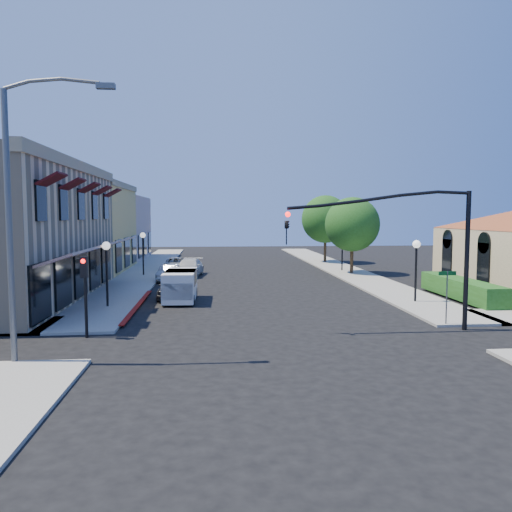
{
  "coord_description": "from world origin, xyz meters",
  "views": [
    {
      "loc": [
        -2.88,
        -18.94,
        4.98
      ],
      "look_at": [
        -0.37,
        9.8,
        2.6
      ],
      "focal_mm": 35.0,
      "sensor_mm": 36.0,
      "label": 1
    }
  ],
  "objects": [
    {
      "name": "lamppost_left_near",
      "position": [
        -8.5,
        8.0,
        2.74
      ],
      "size": [
        0.44,
        0.44,
        3.57
      ],
      "color": "black",
      "rests_on": "ground"
    },
    {
      "name": "parked_car_b",
      "position": [
        -6.2,
        19.0,
        0.6
      ],
      "size": [
        1.69,
        3.76,
        1.2
      ],
      "primitive_type": "imported",
      "rotation": [
        0.0,
        0.0,
        -0.12
      ],
      "color": "silver",
      "rests_on": "ground"
    },
    {
      "name": "secondary_signal",
      "position": [
        -8.0,
        1.41,
        2.32
      ],
      "size": [
        0.28,
        0.42,
        3.32
      ],
      "color": "black",
      "rests_on": "ground"
    },
    {
      "name": "hedge",
      "position": [
        11.7,
        9.0,
        0.0
      ],
      "size": [
        1.4,
        8.0,
        1.1
      ],
      "primitive_type": "cube",
      "color": "#1F4C15",
      "rests_on": "ground"
    },
    {
      "name": "lamppost_left_far",
      "position": [
        -8.5,
        22.0,
        2.74
      ],
      "size": [
        0.44,
        0.44,
        3.57
      ],
      "color": "black",
      "rests_on": "ground"
    },
    {
      "name": "sidewalk_right",
      "position": [
        8.75,
        27.0,
        0.06
      ],
      "size": [
        3.5,
        50.0,
        0.12
      ],
      "primitive_type": "cube",
      "color": "gray",
      "rests_on": "ground"
    },
    {
      "name": "parked_car_a",
      "position": [
        -5.25,
        10.95,
        0.67
      ],
      "size": [
        1.78,
        4.0,
        1.34
      ],
      "primitive_type": "imported",
      "rotation": [
        0.0,
        0.0,
        -0.05
      ],
      "color": "black",
      "rests_on": "ground"
    },
    {
      "name": "sidewalk_left",
      "position": [
        -8.75,
        27.0,
        0.06
      ],
      "size": [
        3.5,
        50.0,
        0.12
      ],
      "primitive_type": "cube",
      "color": "gray",
      "rests_on": "ground"
    },
    {
      "name": "cobra_streetlight",
      "position": [
        -9.15,
        -2.0,
        5.27
      ],
      "size": [
        3.6,
        0.25,
        9.31
      ],
      "color": "#595B5E",
      "rests_on": "ground"
    },
    {
      "name": "parked_car_c",
      "position": [
        -4.8,
        21.86,
        0.69
      ],
      "size": [
        2.52,
        4.95,
        1.38
      ],
      "primitive_type": "imported",
      "rotation": [
        0.0,
        0.0,
        -0.13
      ],
      "color": "beige",
      "rests_on": "ground"
    },
    {
      "name": "street_tree_a",
      "position": [
        8.8,
        22.0,
        4.19
      ],
      "size": [
        4.56,
        4.56,
        6.48
      ],
      "color": "#322014",
      "rests_on": "ground"
    },
    {
      "name": "ground",
      "position": [
        0.0,
        0.0,
        0.0
      ],
      "size": [
        120.0,
        120.0,
        0.0
      ],
      "primitive_type": "plane",
      "color": "black",
      "rests_on": "ground"
    },
    {
      "name": "lamppost_right_far",
      "position": [
        8.5,
        24.0,
        2.74
      ],
      "size": [
        0.44,
        0.44,
        3.57
      ],
      "color": "black",
      "rests_on": "ground"
    },
    {
      "name": "white_van",
      "position": [
        -4.75,
        9.73,
        1.02
      ],
      "size": [
        1.85,
        4.03,
        1.77
      ],
      "color": "silver",
      "rests_on": "ground"
    },
    {
      "name": "lamppost_right_near",
      "position": [
        8.5,
        8.0,
        2.74
      ],
      "size": [
        0.44,
        0.44,
        3.57
      ],
      "color": "black",
      "rests_on": "ground"
    },
    {
      "name": "parked_car_d",
      "position": [
        -6.2,
        26.0,
        0.59
      ],
      "size": [
        2.04,
        4.26,
        1.17
      ],
      "primitive_type": "imported",
      "rotation": [
        0.0,
        0.0,
        0.02
      ],
      "color": "#949799",
      "rests_on": "ground"
    },
    {
      "name": "yellow_stucco_building",
      "position": [
        -15.5,
        26.0,
        3.8
      ],
      "size": [
        10.0,
        12.0,
        7.6
      ],
      "primitive_type": "cube",
      "color": "#E2BD65",
      "rests_on": "ground"
    },
    {
      "name": "pink_stucco_building",
      "position": [
        -15.5,
        38.0,
        3.5
      ],
      "size": [
        10.0,
        12.0,
        7.0
      ],
      "primitive_type": "cube",
      "color": "tan",
      "rests_on": "ground"
    },
    {
      "name": "street_tree_b",
      "position": [
        8.8,
        32.0,
        4.54
      ],
      "size": [
        4.94,
        4.94,
        7.02
      ],
      "color": "#322014",
      "rests_on": "ground"
    },
    {
      "name": "street_name_sign",
      "position": [
        7.5,
        2.2,
        1.7
      ],
      "size": [
        0.8,
        0.06,
        2.5
      ],
      "color": "#595B5E",
      "rests_on": "ground"
    },
    {
      "name": "signal_mast_arm",
      "position": [
        5.86,
        1.5,
        4.09
      ],
      "size": [
        8.01,
        0.39,
        6.0
      ],
      "color": "black",
      "rests_on": "ground"
    },
    {
      "name": "curb_red_strip",
      "position": [
        -6.9,
        8.0,
        0.0
      ],
      "size": [
        0.25,
        10.0,
        0.06
      ],
      "primitive_type": "cube",
      "color": "maroon",
      "rests_on": "ground"
    }
  ]
}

